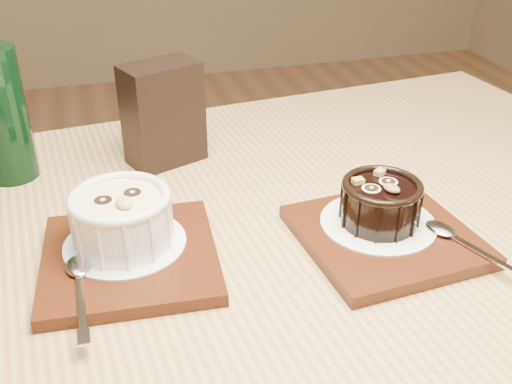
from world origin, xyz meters
TOP-DOWN VIEW (x-y plane):
  - table at (-0.23, -0.27)m, footprint 1.27×0.91m
  - tray_left at (-0.36, -0.28)m, footprint 0.19×0.19m
  - doily_left at (-0.37, -0.26)m, footprint 0.13×0.13m
  - ramekin_white at (-0.37, -0.26)m, footprint 0.11×0.11m
  - spoon_left at (-0.42, -0.33)m, footprint 0.03×0.13m
  - tray_right at (-0.09, -0.31)m, footprint 0.19×0.19m
  - doily_right at (-0.09, -0.30)m, footprint 0.13×0.13m
  - ramekin_dark at (-0.09, -0.30)m, footprint 0.09×0.09m
  - spoon_right at (-0.02, -0.36)m, footprint 0.07×0.13m
  - condiment_stand at (-0.29, -0.04)m, footprint 0.12×0.09m
  - green_bottle at (-0.49, -0.03)m, footprint 0.07×0.07m

SIDE VIEW (x-z plane):
  - table at x=-0.23m, z-range 0.28..1.03m
  - tray_left at x=-0.36m, z-range 0.75..0.76m
  - tray_right at x=-0.09m, z-range 0.75..0.76m
  - doily_left at x=-0.37m, z-range 0.77..0.77m
  - doily_right at x=-0.09m, z-range 0.77..0.77m
  - spoon_left at x=-0.42m, z-range 0.77..0.77m
  - spoon_right at x=-0.02m, z-range 0.77..0.77m
  - ramekin_dark at x=-0.09m, z-range 0.77..0.82m
  - ramekin_white at x=-0.37m, z-range 0.77..0.83m
  - condiment_stand at x=-0.29m, z-range 0.75..0.89m
  - green_bottle at x=-0.49m, z-range 0.72..0.97m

